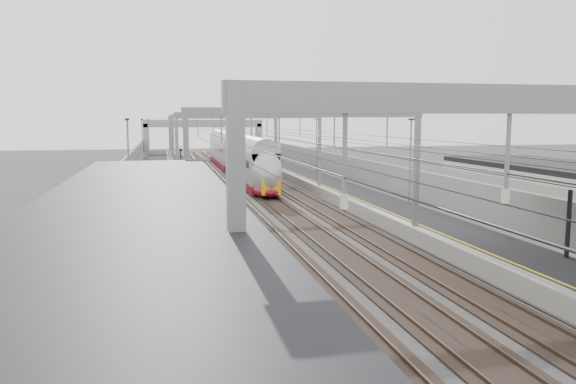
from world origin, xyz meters
name	(u,v)px	position (x,y,z in m)	size (l,w,h in m)	color
platform_left	(158,191)	(-8.00, 45.00, 0.50)	(4.00, 120.00, 1.00)	black
platform_right	(328,187)	(8.00, 45.00, 0.50)	(4.00, 120.00, 1.00)	black
tracks	(246,194)	(0.00, 45.00, 0.05)	(11.40, 140.00, 0.20)	black
overhead_line	(236,128)	(0.00, 51.62, 6.14)	(13.00, 140.00, 6.60)	gray
canopy_left	(129,232)	(-8.02, 2.99, 5.09)	(4.40, 30.00, 4.24)	black
overbridge	(204,128)	(0.00, 100.00, 5.31)	(22.00, 2.20, 6.90)	gray
wall_left	(121,180)	(-11.20, 45.00, 1.60)	(0.30, 120.00, 3.20)	gray
wall_right	(359,175)	(11.20, 45.00, 1.60)	(0.30, 120.00, 3.20)	gray
train	(237,159)	(1.50, 62.59, 2.07)	(2.66, 48.50, 4.21)	maroon
signal_green	(181,154)	(-5.20, 69.39, 2.42)	(0.32, 0.32, 3.48)	black
signal_red_near	(242,152)	(3.20, 70.80, 2.42)	(0.32, 0.32, 3.48)	black
signal_red_far	(258,152)	(5.40, 70.27, 2.42)	(0.32, 0.32, 3.48)	black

